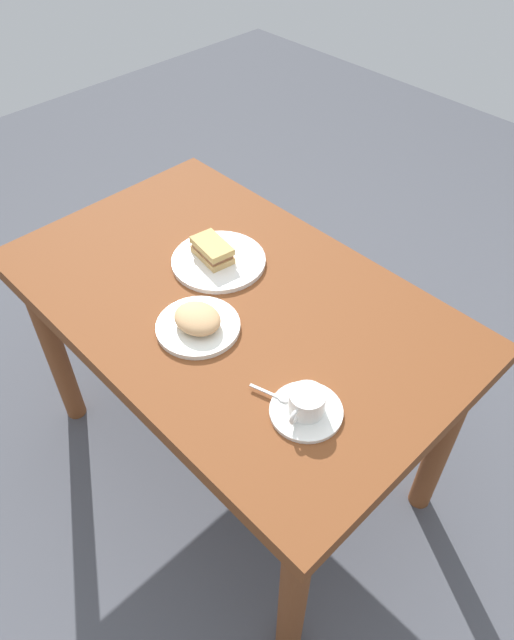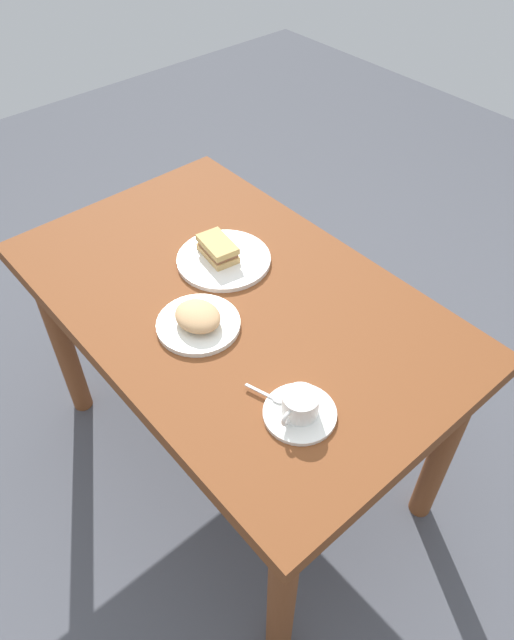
{
  "view_description": "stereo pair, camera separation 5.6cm",
  "coord_description": "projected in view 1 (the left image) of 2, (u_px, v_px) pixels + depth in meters",
  "views": [
    {
      "loc": [
        -0.87,
        0.74,
        1.81
      ],
      "look_at": [
        -0.13,
        0.03,
        0.79
      ],
      "focal_mm": 32.89,
      "sensor_mm": 36.0,
      "label": 1
    },
    {
      "loc": [
        -0.9,
        0.7,
        1.81
      ],
      "look_at": [
        -0.13,
        0.03,
        0.79
      ],
      "focal_mm": 32.89,
      "sensor_mm": 36.0,
      "label": 2
    }
  ],
  "objects": [
    {
      "name": "ground_plane",
      "position": [
        237.0,
        453.0,
        2.08
      ],
      "size": [
        6.0,
        6.0,
        0.0
      ],
      "primitive_type": "plane",
      "color": "#4C4E56"
    },
    {
      "name": "dining_table",
      "position": [
        232.0,
        326.0,
        1.63
      ],
      "size": [
        1.25,
        0.78,
        0.76
      ],
      "color": "brown",
      "rests_on": "ground_plane"
    },
    {
      "name": "sandwich_plate",
      "position": [
        219.0,
        261.0,
        1.64
      ],
      "size": [
        0.26,
        0.26,
        0.01
      ],
      "primitive_type": "cylinder",
      "color": "white",
      "rests_on": "dining_table"
    },
    {
      "name": "sandwich_front",
      "position": [
        212.0,
        250.0,
        1.63
      ],
      "size": [
        0.13,
        0.09,
        0.05
      ],
      "color": "tan",
      "rests_on": "sandwich_plate"
    },
    {
      "name": "coffee_saucer",
      "position": [
        306.0,
        411.0,
        1.28
      ],
      "size": [
        0.16,
        0.16,
        0.01
      ],
      "primitive_type": "cylinder",
      "color": "white",
      "rests_on": "dining_table"
    },
    {
      "name": "coffee_cup",
      "position": [
        307.0,
        402.0,
        1.26
      ],
      "size": [
        0.08,
        0.1,
        0.05
      ],
      "color": "white",
      "rests_on": "coffee_saucer"
    },
    {
      "name": "spoon",
      "position": [
        276.0,
        396.0,
        1.3
      ],
      "size": [
        0.1,
        0.04,
        0.01
      ],
      "color": "silver",
      "rests_on": "coffee_saucer"
    },
    {
      "name": "side_plate",
      "position": [
        198.0,
        327.0,
        1.46
      ],
      "size": [
        0.21,
        0.21,
        0.01
      ],
      "primitive_type": "cylinder",
      "color": "white",
      "rests_on": "dining_table"
    },
    {
      "name": "side_food_pile",
      "position": [
        197.0,
        318.0,
        1.44
      ],
      "size": [
        0.13,
        0.11,
        0.04
      ],
      "primitive_type": "ellipsoid",
      "color": "tan",
      "rests_on": "side_plate"
    }
  ]
}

